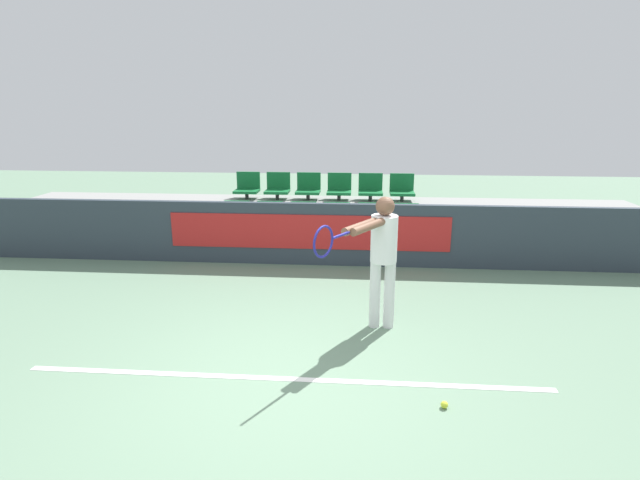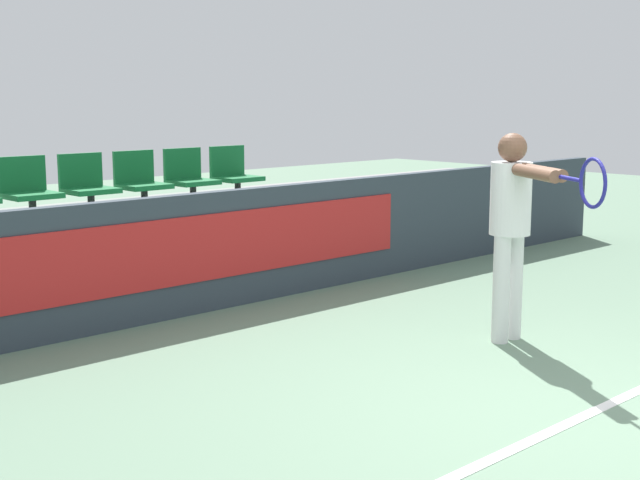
{
  "view_description": "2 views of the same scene",
  "coord_description": "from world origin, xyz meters",
  "px_view_note": "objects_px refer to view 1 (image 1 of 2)",
  "views": [
    {
      "loc": [
        0.7,
        -4.27,
        2.62
      ],
      "look_at": [
        0.17,
        2.36,
        0.8
      ],
      "focal_mm": 28.0,
      "sensor_mm": 36.0,
      "label": 1
    },
    {
      "loc": [
        -4.65,
        -2.52,
        1.89
      ],
      "look_at": [
        0.07,
        2.47,
        0.76
      ],
      "focal_mm": 50.0,
      "sensor_mm": 36.0,
      "label": 2
    }
  ],
  "objects_px": {
    "stadium_chair_4": "(371,220)",
    "stadium_chair_9": "(339,188)",
    "stadium_chair_0": "(236,218)",
    "stadium_chair_7": "(278,188)",
    "stadium_chair_10": "(370,189)",
    "stadium_chair_6": "(247,187)",
    "stadium_chair_11": "(402,189)",
    "stadium_chair_1": "(269,218)",
    "tennis_ball": "(444,405)",
    "stadium_chair_3": "(337,219)",
    "tennis_player": "(381,250)",
    "stadium_chair_8": "(308,188)",
    "stadium_chair_5": "(405,221)",
    "stadium_chair_2": "(303,219)"
  },
  "relations": [
    {
      "from": "stadium_chair_0",
      "to": "stadium_chair_9",
      "type": "xyz_separation_m",
      "value": [
        1.83,
        1.0,
        0.4
      ]
    },
    {
      "from": "stadium_chair_6",
      "to": "tennis_player",
      "type": "xyz_separation_m",
      "value": [
        2.49,
        -4.15,
        -0.03
      ]
    },
    {
      "from": "stadium_chair_7",
      "to": "tennis_ball",
      "type": "distance_m",
      "value": 6.3
    },
    {
      "from": "stadium_chair_4",
      "to": "tennis_player",
      "type": "bearing_deg",
      "value": -89.2
    },
    {
      "from": "stadium_chair_1",
      "to": "stadium_chair_10",
      "type": "bearing_deg",
      "value": 28.71
    },
    {
      "from": "stadium_chair_0",
      "to": "stadium_chair_11",
      "type": "bearing_deg",
      "value": 18.19
    },
    {
      "from": "stadium_chair_6",
      "to": "stadium_chair_11",
      "type": "bearing_deg",
      "value": 0.0
    },
    {
      "from": "stadium_chair_10",
      "to": "tennis_player",
      "type": "relative_size",
      "value": 0.32
    },
    {
      "from": "stadium_chair_2",
      "to": "stadium_chair_9",
      "type": "distance_m",
      "value": 1.24
    },
    {
      "from": "stadium_chair_1",
      "to": "stadium_chair_11",
      "type": "xyz_separation_m",
      "value": [
        2.44,
        1.0,
        0.4
      ]
    },
    {
      "from": "stadium_chair_6",
      "to": "stadium_chair_10",
      "type": "distance_m",
      "value": 2.44
    },
    {
      "from": "stadium_chair_2",
      "to": "tennis_player",
      "type": "distance_m",
      "value": 3.41
    },
    {
      "from": "stadium_chair_4",
      "to": "tennis_player",
      "type": "xyz_separation_m",
      "value": [
        0.04,
        -3.14,
        0.37
      ]
    },
    {
      "from": "stadium_chair_2",
      "to": "stadium_chair_6",
      "type": "bearing_deg",
      "value": 140.59
    },
    {
      "from": "stadium_chair_6",
      "to": "stadium_chair_7",
      "type": "relative_size",
      "value": 1.0
    },
    {
      "from": "tennis_ball",
      "to": "stadium_chair_4",
      "type": "bearing_deg",
      "value": 96.99
    },
    {
      "from": "stadium_chair_11",
      "to": "tennis_player",
      "type": "height_order",
      "value": "tennis_player"
    },
    {
      "from": "stadium_chair_3",
      "to": "stadium_chair_7",
      "type": "xyz_separation_m",
      "value": [
        -1.22,
        1.0,
        0.4
      ]
    },
    {
      "from": "stadium_chair_2",
      "to": "stadium_chair_6",
      "type": "height_order",
      "value": "stadium_chair_6"
    },
    {
      "from": "stadium_chair_11",
      "to": "stadium_chair_4",
      "type": "bearing_deg",
      "value": -121.32
    },
    {
      "from": "stadium_chair_2",
      "to": "stadium_chair_4",
      "type": "bearing_deg",
      "value": 0.0
    },
    {
      "from": "stadium_chair_9",
      "to": "stadium_chair_6",
      "type": "bearing_deg",
      "value": 180.0
    },
    {
      "from": "stadium_chair_9",
      "to": "stadium_chair_10",
      "type": "xyz_separation_m",
      "value": [
        0.61,
        0.0,
        0.0
      ]
    },
    {
      "from": "stadium_chair_0",
      "to": "tennis_ball",
      "type": "height_order",
      "value": "stadium_chair_0"
    },
    {
      "from": "stadium_chair_9",
      "to": "tennis_player",
      "type": "relative_size",
      "value": 0.32
    },
    {
      "from": "stadium_chair_2",
      "to": "stadium_chair_8",
      "type": "distance_m",
      "value": 1.08
    },
    {
      "from": "stadium_chair_3",
      "to": "tennis_ball",
      "type": "relative_size",
      "value": 7.76
    },
    {
      "from": "stadium_chair_0",
      "to": "tennis_player",
      "type": "height_order",
      "value": "tennis_player"
    },
    {
      "from": "stadium_chair_8",
      "to": "stadium_chair_11",
      "type": "xyz_separation_m",
      "value": [
        1.83,
        0.0,
        0.0
      ]
    },
    {
      "from": "stadium_chair_3",
      "to": "stadium_chair_5",
      "type": "xyz_separation_m",
      "value": [
        1.22,
        0.0,
        0.0
      ]
    },
    {
      "from": "stadium_chair_4",
      "to": "stadium_chair_9",
      "type": "distance_m",
      "value": 1.24
    },
    {
      "from": "tennis_ball",
      "to": "stadium_chair_2",
      "type": "bearing_deg",
      "value": 110.84
    },
    {
      "from": "stadium_chair_10",
      "to": "stadium_chair_9",
      "type": "bearing_deg",
      "value": 180.0
    },
    {
      "from": "stadium_chair_5",
      "to": "tennis_ball",
      "type": "xyz_separation_m",
      "value": [
        -0.03,
        -4.73,
        -0.59
      ]
    },
    {
      "from": "stadium_chair_5",
      "to": "stadium_chair_10",
      "type": "relative_size",
      "value": 1.0
    },
    {
      "from": "stadium_chair_8",
      "to": "tennis_player",
      "type": "xyz_separation_m",
      "value": [
        1.26,
        -4.15,
        -0.03
      ]
    },
    {
      "from": "stadium_chair_4",
      "to": "stadium_chair_5",
      "type": "relative_size",
      "value": 1.0
    },
    {
      "from": "stadium_chair_3",
      "to": "stadium_chair_9",
      "type": "relative_size",
      "value": 1.0
    },
    {
      "from": "stadium_chair_7",
      "to": "stadium_chair_8",
      "type": "xyz_separation_m",
      "value": [
        0.61,
        0.0,
        0.0
      ]
    },
    {
      "from": "stadium_chair_0",
      "to": "stadium_chair_2",
      "type": "distance_m",
      "value": 1.22
    },
    {
      "from": "stadium_chair_10",
      "to": "stadium_chair_0",
      "type": "bearing_deg",
      "value": -157.67
    },
    {
      "from": "stadium_chair_9",
      "to": "stadium_chair_10",
      "type": "bearing_deg",
      "value": 0.0
    },
    {
      "from": "stadium_chair_5",
      "to": "stadium_chair_6",
      "type": "distance_m",
      "value": 3.24
    },
    {
      "from": "stadium_chair_6",
      "to": "tennis_ball",
      "type": "bearing_deg",
      "value": -62.22
    },
    {
      "from": "stadium_chair_0",
      "to": "stadium_chair_7",
      "type": "distance_m",
      "value": 1.24
    },
    {
      "from": "stadium_chair_2",
      "to": "stadium_chair_6",
      "type": "xyz_separation_m",
      "value": [
        -1.22,
        1.0,
        0.4
      ]
    },
    {
      "from": "stadium_chair_8",
      "to": "tennis_ball",
      "type": "bearing_deg",
      "value": -72.57
    },
    {
      "from": "stadium_chair_6",
      "to": "tennis_player",
      "type": "relative_size",
      "value": 0.32
    },
    {
      "from": "stadium_chair_0",
      "to": "stadium_chair_7",
      "type": "xyz_separation_m",
      "value": [
        0.61,
        1.0,
        0.4
      ]
    },
    {
      "from": "stadium_chair_2",
      "to": "stadium_chair_11",
      "type": "height_order",
      "value": "stadium_chair_11"
    }
  ]
}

